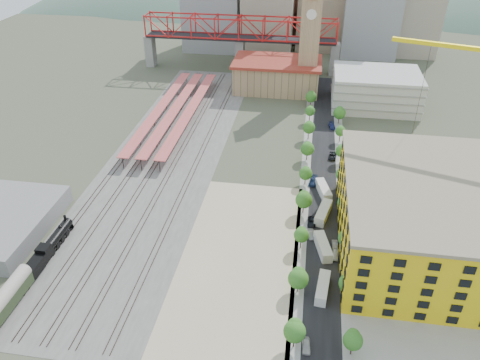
% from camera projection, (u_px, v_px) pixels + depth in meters
% --- Properties ---
extents(ground, '(400.00, 400.00, 0.00)m').
position_uv_depth(ground, '(269.00, 190.00, 139.02)').
color(ground, '#474C38').
rests_on(ground, ground).
extents(ballast_strip, '(36.00, 165.00, 0.06)m').
position_uv_depth(ballast_strip, '(168.00, 153.00, 158.33)').
color(ballast_strip, '#605E59').
rests_on(ballast_strip, ground).
extents(dirt_lot, '(28.00, 67.00, 0.06)m').
position_uv_depth(dirt_lot, '(239.00, 259.00, 113.17)').
color(dirt_lot, tan).
rests_on(dirt_lot, ground).
extents(street_asphalt, '(12.00, 170.00, 0.06)m').
position_uv_depth(street_asphalt, '(323.00, 169.00, 149.47)').
color(street_asphalt, black).
rests_on(street_asphalt, ground).
extents(sidewalk_west, '(3.00, 170.00, 0.04)m').
position_uv_depth(sidewalk_west, '(306.00, 167.00, 150.19)').
color(sidewalk_west, gray).
rests_on(sidewalk_west, ground).
extents(sidewalk_east, '(3.00, 170.00, 0.04)m').
position_uv_depth(sidewalk_east, '(341.00, 170.00, 148.75)').
color(sidewalk_east, gray).
rests_on(sidewalk_east, ground).
extents(construction_pad, '(50.00, 90.00, 0.06)m').
position_uv_depth(construction_pad, '(440.00, 249.00, 116.41)').
color(construction_pad, gray).
rests_on(construction_pad, ground).
extents(rail_tracks, '(26.56, 160.00, 0.18)m').
position_uv_depth(rail_tracks, '(163.00, 152.00, 158.50)').
color(rail_tracks, '#382B23').
rests_on(rail_tracks, ground).
extents(platform_canopies, '(16.00, 80.00, 4.12)m').
position_uv_depth(platform_canopies, '(175.00, 109.00, 179.88)').
color(platform_canopies, '#D75B52').
rests_on(platform_canopies, ground).
extents(station_hall, '(38.00, 24.00, 13.10)m').
position_uv_depth(station_hall, '(277.00, 75.00, 204.72)').
color(station_hall, tan).
rests_on(station_hall, ground).
extents(clock_tower, '(12.00, 12.00, 52.00)m').
position_uv_depth(clock_tower, '(311.00, 26.00, 189.63)').
color(clock_tower, tan).
rests_on(clock_tower, ground).
extents(parking_garage, '(34.00, 26.00, 14.00)m').
position_uv_depth(parking_garage, '(375.00, 89.00, 189.16)').
color(parking_garage, silver).
rests_on(parking_garage, ground).
extents(truss_bridge, '(94.00, 9.60, 25.60)m').
position_uv_depth(truss_bridge, '(240.00, 31.00, 220.08)').
color(truss_bridge, gray).
rests_on(truss_bridge, ground).
extents(construction_building, '(44.60, 50.60, 18.80)m').
position_uv_depth(construction_building, '(436.00, 218.00, 111.81)').
color(construction_building, yellow).
rests_on(construction_building, ground).
extents(warehouse, '(22.00, 32.00, 5.00)m').
position_uv_depth(warehouse, '(4.00, 223.00, 121.19)').
color(warehouse, gray).
rests_on(warehouse, ground).
extents(street_trees, '(15.40, 124.40, 8.00)m').
position_uv_depth(street_trees, '(323.00, 186.00, 141.12)').
color(street_trees, '#2C661E').
rests_on(street_trees, ground).
extents(skyline, '(133.00, 46.00, 60.00)m').
position_uv_depth(skyline, '(312.00, 8.00, 244.97)').
color(skyline, '#9EA0A3').
rests_on(skyline, ground).
extents(distant_hills, '(647.00, 264.00, 227.00)m').
position_uv_depth(distant_hills, '(351.00, 106.00, 392.95)').
color(distant_hills, '#4C6B59').
rests_on(distant_hills, ground).
extents(locomotive, '(2.78, 21.45, 5.36)m').
position_uv_depth(locomotive, '(51.00, 245.00, 114.60)').
color(locomotive, black).
rests_on(locomotive, ground).
extents(coach, '(3.08, 17.88, 5.61)m').
position_uv_depth(coach, '(4.00, 302.00, 97.54)').
color(coach, '#2E3D21').
rests_on(coach, ground).
extents(site_trailer_a, '(3.49, 9.54, 2.55)m').
position_uv_depth(site_trailer_a, '(323.00, 288.00, 103.38)').
color(site_trailer_a, silver).
rests_on(site_trailer_a, ground).
extents(site_trailer_b, '(4.84, 10.03, 2.66)m').
position_uv_depth(site_trailer_b, '(323.00, 247.00, 115.15)').
color(site_trailer_b, silver).
rests_on(site_trailer_b, ground).
extents(site_trailer_c, '(4.94, 10.51, 2.78)m').
position_uv_depth(site_trailer_c, '(323.00, 213.00, 127.01)').
color(site_trailer_c, silver).
rests_on(site_trailer_c, ground).
extents(site_trailer_d, '(5.02, 9.97, 2.64)m').
position_uv_depth(site_trailer_d, '(323.00, 190.00, 136.68)').
color(site_trailer_d, silver).
rests_on(site_trailer_d, ground).
extents(car_0, '(1.87, 4.08, 1.36)m').
position_uv_depth(car_0, '(306.00, 346.00, 91.04)').
color(car_0, silver).
rests_on(car_0, ground).
extents(car_1, '(2.08, 4.26, 1.34)m').
position_uv_depth(car_1, '(311.00, 234.00, 120.31)').
color(car_1, gray).
rests_on(car_1, ground).
extents(car_2, '(2.19, 4.70, 1.30)m').
position_uv_depth(car_2, '(312.00, 222.00, 124.72)').
color(car_2, black).
rests_on(car_2, ground).
extents(car_3, '(3.01, 5.72, 1.58)m').
position_uv_depth(car_3, '(313.00, 181.00, 141.76)').
color(car_3, navy).
rests_on(car_3, ground).
extents(car_4, '(2.01, 4.31, 1.43)m').
position_uv_depth(car_4, '(335.00, 254.00, 113.62)').
color(car_4, white).
rests_on(car_4, ground).
extents(car_5, '(1.57, 4.13, 1.35)m').
position_uv_depth(car_5, '(335.00, 246.00, 116.41)').
color(car_5, gray).
rests_on(car_5, ground).
extents(car_6, '(3.00, 5.43, 1.44)m').
position_uv_depth(car_6, '(333.00, 156.00, 155.06)').
color(car_6, black).
rests_on(car_6, ground).
extents(car_7, '(2.73, 5.30, 1.47)m').
position_uv_depth(car_7, '(332.00, 126.00, 174.63)').
color(car_7, navy).
rests_on(car_7, ground).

